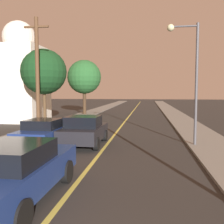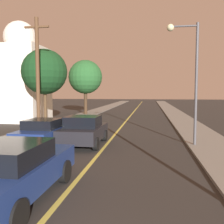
{
  "view_description": "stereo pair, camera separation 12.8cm",
  "coord_description": "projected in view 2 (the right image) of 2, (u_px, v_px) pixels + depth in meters",
  "views": [
    {
      "loc": [
        2.13,
        -1.84,
        2.79
      ],
      "look_at": [
        0.0,
        13.02,
        1.6
      ],
      "focal_mm": 40.0,
      "sensor_mm": 36.0,
      "label": 1
    },
    {
      "loc": [
        2.26,
        -1.82,
        2.79
      ],
      "look_at": [
        0.0,
        13.02,
        1.6
      ],
      "focal_mm": 40.0,
      "sensor_mm": 36.0,
      "label": 2
    }
  ],
  "objects": [
    {
      "name": "road_surface",
      "position": [
        135.0,
        111.0,
        37.83
      ],
      "size": [
        8.41,
        80.0,
        0.01
      ],
      "color": "#2D2B28",
      "rests_on": "ground"
    },
    {
      "name": "sidewalk_left",
      "position": [
        100.0,
        110.0,
        38.65
      ],
      "size": [
        2.5,
        80.0,
        0.12
      ],
      "color": "gray",
      "rests_on": "ground"
    },
    {
      "name": "traffic_signal_mast",
      "position": [
        221.0,
        4.0,
        5.0
      ],
      "size": [
        4.45,
        0.42,
        6.62
      ],
      "color": "#47474C",
      "rests_on": "ground"
    },
    {
      "name": "tree_left_near",
      "position": [
        45.0,
        72.0,
        19.54
      ],
      "size": [
        3.54,
        3.54,
        6.04
      ],
      "color": "#4C3823",
      "rests_on": "ground"
    },
    {
      "name": "sidewalk_right",
      "position": [
        171.0,
        111.0,
        37.01
      ],
      "size": [
        2.5,
        80.0,
        0.12
      ],
      "color": "gray",
      "rests_on": "ground"
    },
    {
      "name": "car_near_lane_front",
      "position": [
        13.0,
        171.0,
        6.35
      ],
      "size": [
        1.94,
        4.55,
        1.52
      ],
      "color": "navy",
      "rests_on": "ground"
    },
    {
      "name": "utility_pole_left",
      "position": [
        38.0,
        74.0,
        15.8
      ],
      "size": [
        1.6,
        0.24,
        7.35
      ],
      "color": "#513823",
      "rests_on": "ground"
    },
    {
      "name": "tree_left_far",
      "position": [
        85.0,
        77.0,
        30.49
      ],
      "size": [
        4.11,
        4.11,
        6.6
      ],
      "color": "#3D2B1C",
      "rests_on": "ground"
    },
    {
      "name": "streetlamp_right",
      "position": [
        189.0,
        66.0,
        12.51
      ],
      "size": [
        1.57,
        0.36,
        6.11
      ],
      "color": "#47474C",
      "rests_on": "ground"
    },
    {
      "name": "car_outer_lane_second",
      "position": [
        44.0,
        133.0,
        12.65
      ],
      "size": [
        1.86,
        4.02,
        1.44
      ],
      "color": "navy",
      "rests_on": "ground"
    },
    {
      "name": "domed_building_left",
      "position": [
        21.0,
        76.0,
        23.73
      ],
      "size": [
        4.36,
        4.36,
        9.44
      ],
      "color": "silver",
      "rests_on": "ground"
    },
    {
      "name": "car_near_lane_second",
      "position": [
        84.0,
        130.0,
        13.16
      ],
      "size": [
        2.02,
        3.82,
        1.55
      ],
      "color": "black",
      "rests_on": "ground"
    }
  ]
}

